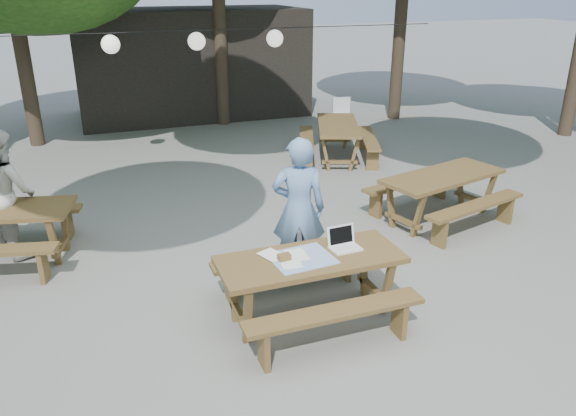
{
  "coord_description": "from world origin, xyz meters",
  "views": [
    {
      "loc": [
        -2.45,
        -5.16,
        3.51
      ],
      "look_at": [
        -0.35,
        0.49,
        1.05
      ],
      "focal_mm": 35.0,
      "sensor_mm": 36.0,
      "label": 1
    }
  ],
  "objects_px": {
    "main_picnic_table": "(310,286)",
    "plastic_chair": "(343,125)",
    "woman": "(299,209)",
    "second_person": "(5,192)"
  },
  "relations": [
    {
      "from": "main_picnic_table",
      "to": "plastic_chair",
      "type": "relative_size",
      "value": 2.22
    },
    {
      "from": "second_person",
      "to": "plastic_chair",
      "type": "height_order",
      "value": "second_person"
    },
    {
      "from": "second_person",
      "to": "plastic_chair",
      "type": "relative_size",
      "value": 1.95
    },
    {
      "from": "main_picnic_table",
      "to": "woman",
      "type": "distance_m",
      "value": 1.11
    },
    {
      "from": "second_person",
      "to": "plastic_chair",
      "type": "xyz_separation_m",
      "value": [
        6.93,
        4.05,
        -0.62
      ]
    },
    {
      "from": "main_picnic_table",
      "to": "woman",
      "type": "bearing_deg",
      "value": 76.25
    },
    {
      "from": "main_picnic_table",
      "to": "second_person",
      "type": "distance_m",
      "value": 4.37
    },
    {
      "from": "woman",
      "to": "plastic_chair",
      "type": "xyz_separation_m",
      "value": [
        3.49,
        6.02,
        -0.65
      ]
    },
    {
      "from": "main_picnic_table",
      "to": "plastic_chair",
      "type": "height_order",
      "value": "plastic_chair"
    },
    {
      "from": "main_picnic_table",
      "to": "plastic_chair",
      "type": "distance_m",
      "value": 7.91
    }
  ]
}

